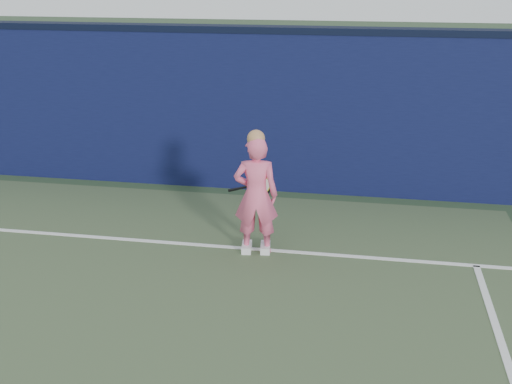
# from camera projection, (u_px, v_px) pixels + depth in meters

# --- Properties ---
(backstop_wall) EXTENTS (24.00, 0.40, 2.50)m
(backstop_wall) POSITION_uv_depth(u_px,v_px,m) (160.00, 109.00, 10.54)
(backstop_wall) COLOR #0C1137
(backstop_wall) RESTS_ON ground
(wall_cap) EXTENTS (24.00, 0.42, 0.10)m
(wall_cap) POSITION_uv_depth(u_px,v_px,m) (156.00, 27.00, 10.11)
(wall_cap) COLOR black
(wall_cap) RESTS_ON backstop_wall
(player) EXTENTS (0.60, 0.43, 1.61)m
(player) POSITION_uv_depth(u_px,v_px,m) (256.00, 195.00, 8.01)
(player) COLOR #F65F88
(player) RESTS_ON ground
(racket) EXTENTS (0.61, 0.13, 0.32)m
(racket) POSITION_uv_depth(u_px,v_px,m) (258.00, 185.00, 8.40)
(racket) COLOR black
(racket) RESTS_ON ground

